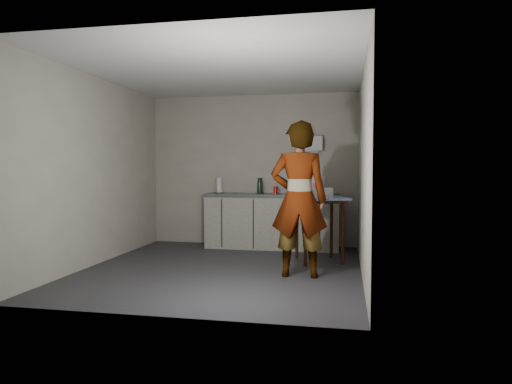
% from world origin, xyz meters
% --- Properties ---
extents(ground, '(4.00, 4.00, 0.00)m').
position_xyz_m(ground, '(0.00, 0.00, 0.00)').
color(ground, '#2C2B31').
rests_on(ground, ground).
extents(wall_back, '(3.60, 0.02, 2.60)m').
position_xyz_m(wall_back, '(0.00, 1.99, 1.30)').
color(wall_back, '#B1AB9A').
rests_on(wall_back, ground).
extents(wall_right, '(0.02, 4.00, 2.60)m').
position_xyz_m(wall_right, '(1.79, 0.00, 1.30)').
color(wall_right, '#B1AB9A').
rests_on(wall_right, ground).
extents(wall_left, '(0.02, 4.00, 2.60)m').
position_xyz_m(wall_left, '(-1.79, 0.00, 1.30)').
color(wall_left, '#B1AB9A').
rests_on(wall_left, ground).
extents(ceiling, '(3.60, 4.00, 0.01)m').
position_xyz_m(ceiling, '(0.00, 0.00, 2.60)').
color(ceiling, white).
rests_on(ceiling, wall_back).
extents(kitchen_counter, '(2.24, 0.62, 0.91)m').
position_xyz_m(kitchen_counter, '(0.40, 1.70, 0.43)').
color(kitchen_counter, black).
rests_on(kitchen_counter, ground).
extents(wall_shelf, '(0.42, 0.18, 0.37)m').
position_xyz_m(wall_shelf, '(1.00, 1.92, 1.75)').
color(wall_shelf, white).
rests_on(wall_shelf, ground).
extents(side_table, '(0.91, 0.91, 0.93)m').
position_xyz_m(side_table, '(1.23, 0.72, 0.81)').
color(side_table, '#3B1B0D').
rests_on(side_table, ground).
extents(standing_man, '(0.72, 0.50, 1.91)m').
position_xyz_m(standing_man, '(1.03, -0.22, 0.95)').
color(standing_man, '#B2A593').
rests_on(standing_man, ground).
extents(soap_bottle, '(0.14, 0.14, 0.27)m').
position_xyz_m(soap_bottle, '(0.19, 1.65, 1.04)').
color(soap_bottle, black).
rests_on(soap_bottle, kitchen_counter).
extents(soda_can, '(0.07, 0.07, 0.13)m').
position_xyz_m(soda_can, '(0.45, 1.72, 0.97)').
color(soda_can, red).
rests_on(soda_can, kitchen_counter).
extents(dark_bottle, '(0.08, 0.08, 0.26)m').
position_xyz_m(dark_bottle, '(0.17, 1.75, 1.04)').
color(dark_bottle, black).
rests_on(dark_bottle, kitchen_counter).
extents(paper_towel, '(0.15, 0.15, 0.26)m').
position_xyz_m(paper_towel, '(-0.52, 1.69, 1.03)').
color(paper_towel, black).
rests_on(paper_towel, kitchen_counter).
extents(dish_rack, '(0.43, 0.33, 0.30)m').
position_xyz_m(dish_rack, '(1.05, 1.71, 0.98)').
color(dish_rack, white).
rests_on(dish_rack, kitchen_counter).
extents(bakery_box, '(0.46, 0.47, 0.47)m').
position_xyz_m(bakery_box, '(1.19, 0.72, 1.03)').
color(bakery_box, white).
rests_on(bakery_box, side_table).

